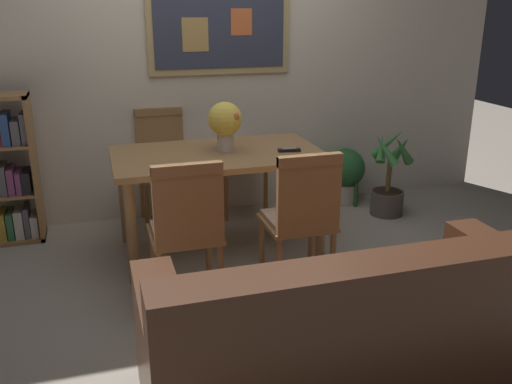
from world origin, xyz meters
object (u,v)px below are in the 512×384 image
dining_chair_near_right (302,212)px  tv_remote (289,150)px  potted_ivy (345,174)px  bookshelf (12,173)px  potted_palm (389,183)px  dining_chair_far_left (162,156)px  dining_table (218,166)px  dining_chair_near_left (186,223)px  leather_couch (357,345)px  flower_vase (225,122)px  dining_chair_far_right (238,149)px

dining_chair_near_right → tv_remote: 0.70m
potted_ivy → tv_remote: size_ratio=3.60×
bookshelf → potted_palm: bearing=-6.5°
dining_chair_far_left → dining_table: bearing=-68.1°
dining_chair_near_left → dining_table: bearing=64.6°
leather_couch → tv_remote: 1.74m
potted_palm → tv_remote: size_ratio=4.54×
potted_palm → tv_remote: (-1.05, -0.42, 0.47)m
bookshelf → potted_palm: (2.93, -0.33, -0.25)m
dining_chair_far_left → potted_ivy: dining_chair_far_left is taller
dining_table → tv_remote: size_ratio=8.95×
dining_chair_near_left → dining_chair_far_left: (0.06, 1.48, 0.00)m
dining_chair_far_left → dining_chair_near_right: bearing=-67.4°
dining_table → flower_vase: (0.06, 0.03, 0.31)m
flower_vase → dining_chair_near_right: bearing=-71.4°
dining_chair_near_left → leather_couch: (0.55, -1.03, -0.22)m
dining_chair_far_right → flower_vase: bearing=-110.8°
dining_chair_far_left → flower_vase: (0.36, -0.71, 0.40)m
potted_palm → tv_remote: bearing=-158.4°
potted_palm → bookshelf: bearing=173.5°
dining_table → potted_palm: size_ratio=1.97×
dining_chair_far_right → flower_vase: size_ratio=2.67×
bookshelf → dining_table: bearing=-24.0°
dining_table → dining_chair_near_left: (-0.36, -0.75, -0.09)m
dining_chair_near_right → tv_remote: bearing=77.0°
potted_ivy → flower_vase: (-1.24, -0.64, 0.67)m
leather_couch → potted_ivy: leather_couch is taller
flower_vase → tv_remote: bearing=-19.3°
dining_chair_near_right → flower_vase: 0.93m
potted_palm → leather_couch: bearing=-122.6°
dining_chair_far_right → leather_couch: 2.58m
leather_couch → bookshelf: bearing=123.6°
dining_chair_far_right → potted_ivy: dining_chair_far_right is taller
tv_remote → dining_chair_far_right: bearing=98.1°
bookshelf → tv_remote: 2.04m
dining_chair_far_left → leather_couch: dining_chair_far_left is taller
leather_couch → dining_table: bearing=96.2°
dining_table → dining_chair_near_left: size_ratio=1.58×
dining_chair_near_right → potted_palm: dining_chair_near_right is taller
dining_chair_near_left → potted_ivy: 2.20m
dining_chair_near_right → dining_chair_far_left: (-0.62, 1.50, 0.00)m
tv_remote → bookshelf: bearing=158.4°
dining_chair_near_right → potted_ivy: bearing=55.8°
dining_chair_far_left → potted_palm: bearing=-13.5°
dining_chair_far_right → dining_chair_near_right: bearing=-90.8°
potted_ivy → potted_palm: 0.43m
dining_chair_far_left → potted_ivy: (1.60, -0.06, -0.27)m
bookshelf → tv_remote: (1.89, -0.75, 0.22)m
dining_chair_far_right → potted_ivy: size_ratio=1.58×
dining_chair_near_right → dining_chair_far_left: bearing=112.6°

